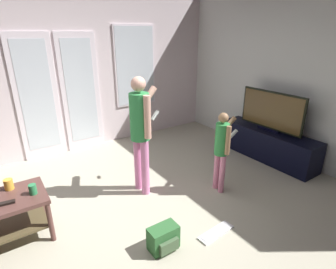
% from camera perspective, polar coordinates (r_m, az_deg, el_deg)
% --- Properties ---
extents(ground_plane, '(6.16, 4.95, 0.02)m').
position_cam_1_polar(ground_plane, '(3.14, -9.23, -19.05)').
color(ground_plane, '#B4AE98').
extents(wall_back_with_doors, '(6.16, 0.09, 2.87)m').
position_cam_1_polar(wall_back_with_doors, '(4.81, -22.74, 12.22)').
color(wall_back_with_doors, silver).
rests_on(wall_back_with_doors, ground_plane).
extents(wall_right_plain, '(0.06, 4.95, 2.84)m').
position_cam_1_polar(wall_right_plain, '(4.61, 26.87, 11.63)').
color(wall_right_plain, silver).
rests_on(wall_right_plain, ground_plane).
extents(tv_stand, '(0.44, 1.69, 0.50)m').
position_cam_1_polar(tv_stand, '(4.76, 20.46, -1.95)').
color(tv_stand, black).
rests_on(tv_stand, ground_plane).
extents(flat_screen_tv, '(0.08, 1.11, 0.64)m').
position_cam_1_polar(flat_screen_tv, '(4.58, 21.32, 4.70)').
color(flat_screen_tv, black).
rests_on(flat_screen_tv, tv_stand).
extents(person_adult, '(0.52, 0.45, 1.53)m').
position_cam_1_polar(person_adult, '(3.30, -5.87, 1.76)').
color(person_adult, pink).
rests_on(person_adult, ground_plane).
extents(person_child, '(0.46, 0.29, 1.09)m').
position_cam_1_polar(person_child, '(3.46, 11.50, -2.29)').
color(person_child, pink).
rests_on(person_child, ground_plane).
extents(backpack, '(0.29, 0.21, 0.25)m').
position_cam_1_polar(backpack, '(2.79, -0.92, -21.42)').
color(backpack, '#306734').
rests_on(backpack, ground_plane).
extents(loose_keyboard, '(0.45, 0.16, 0.02)m').
position_cam_1_polar(loose_keyboard, '(3.06, 10.28, -19.97)').
color(loose_keyboard, white).
rests_on(loose_keyboard, ground_plane).
extents(cup_near_edge, '(0.09, 0.09, 0.11)m').
position_cam_1_polar(cup_near_edge, '(3.21, -31.03, -9.16)').
color(cup_near_edge, gold).
rests_on(cup_near_edge, coffee_table).
extents(cup_by_laptop, '(0.07, 0.07, 0.10)m').
position_cam_1_polar(cup_by_laptop, '(3.01, -27.05, -10.44)').
color(cup_by_laptop, '#2C824C').
rests_on(cup_by_laptop, coffee_table).
extents(tv_remote_black, '(0.18, 0.07, 0.02)m').
position_cam_1_polar(tv_remote_black, '(2.99, -31.63, -12.49)').
color(tv_remote_black, black).
rests_on(tv_remote_black, coffee_table).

